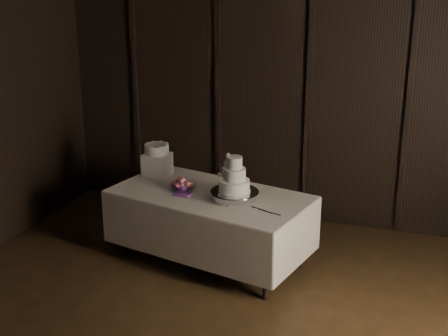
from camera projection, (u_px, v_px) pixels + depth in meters
room at (197, 208)px, 4.00m from camera, size 6.08×7.08×3.08m
display_table at (210, 225)px, 6.41m from camera, size 2.17×1.45×0.76m
cake_stand at (234, 196)px, 6.13m from camera, size 0.63×0.63×0.09m
wedding_cake at (232, 178)px, 6.06m from camera, size 0.34×0.30×0.36m
bouquet at (182, 186)px, 6.35m from camera, size 0.33×0.42×0.18m
box_pedestal at (157, 165)px, 6.79m from camera, size 0.28×0.28×0.25m
small_cake at (157, 149)px, 6.73m from camera, size 0.29×0.29×0.11m
cake_knife at (261, 210)px, 5.88m from camera, size 0.35×0.17×0.01m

